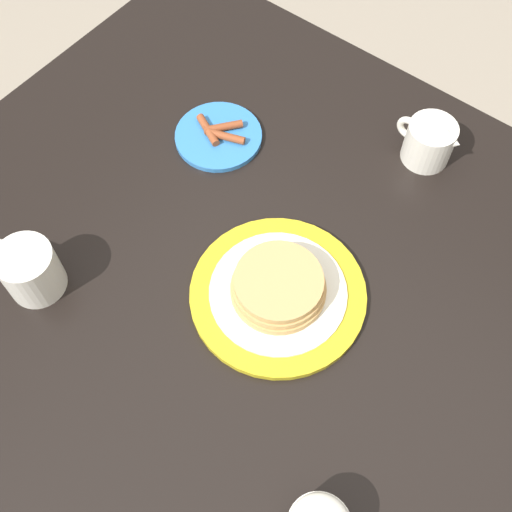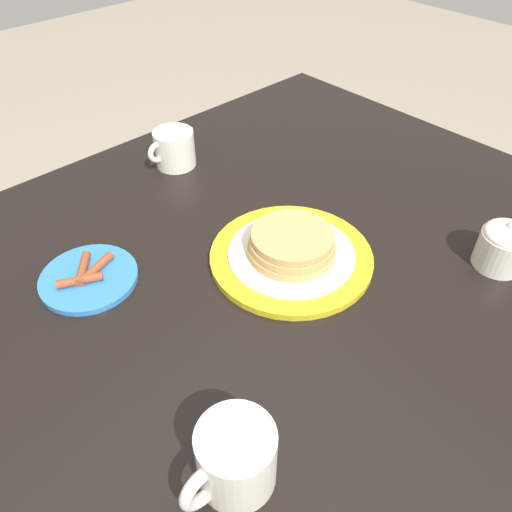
% 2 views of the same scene
% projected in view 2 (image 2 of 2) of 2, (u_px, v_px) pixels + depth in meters
% --- Properties ---
extents(ground_plane, '(8.00, 8.00, 0.00)m').
position_uv_depth(ground_plane, '(268.00, 471.00, 1.33)').
color(ground_plane, gray).
extents(dining_table, '(1.25, 1.04, 0.75)m').
position_uv_depth(dining_table, '(274.00, 311.00, 0.90)').
color(dining_table, black).
rests_on(dining_table, ground_plane).
extents(pancake_plate, '(0.27, 0.27, 0.06)m').
position_uv_depth(pancake_plate, '(291.00, 251.00, 0.82)').
color(pancake_plate, gold).
rests_on(pancake_plate, dining_table).
extents(side_plate_bacon, '(0.15, 0.15, 0.02)m').
position_uv_depth(side_plate_bacon, '(89.00, 277.00, 0.79)').
color(side_plate_bacon, '#337AC6').
rests_on(side_plate_bacon, dining_table).
extents(coffee_mug, '(0.12, 0.09, 0.09)m').
position_uv_depth(coffee_mug, '(234.00, 459.00, 0.53)').
color(coffee_mug, silver).
rests_on(coffee_mug, dining_table).
extents(creamer_pitcher, '(0.12, 0.08, 0.09)m').
position_uv_depth(creamer_pitcher, '(175.00, 147.00, 1.03)').
color(creamer_pitcher, silver).
rests_on(creamer_pitcher, dining_table).
extents(sugar_bowl, '(0.08, 0.08, 0.09)m').
position_uv_depth(sugar_bowl, '(504.00, 245.00, 0.80)').
color(sugar_bowl, silver).
rests_on(sugar_bowl, dining_table).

